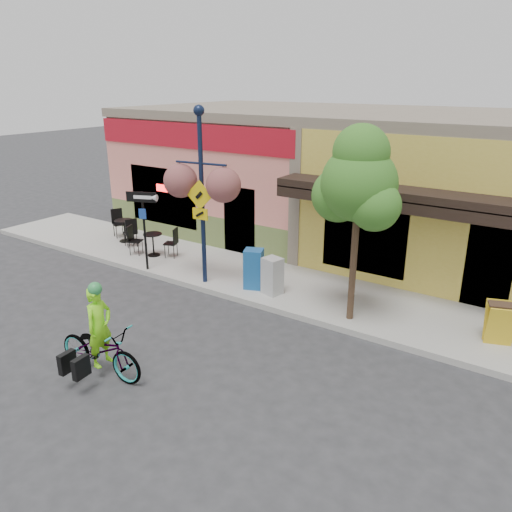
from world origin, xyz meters
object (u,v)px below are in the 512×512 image
at_px(lamp_post, 202,198).
at_px(building, 379,179).
at_px(bicycle, 100,350).
at_px(newspaper_box_grey, 272,276).
at_px(newspaper_box_blue, 254,269).
at_px(cyclist_rider, 101,338).
at_px(street_tree, 356,226).
at_px(one_way_sign, 145,231).

bearing_deg(lamp_post, building, 62.62).
bearing_deg(building, bicycle, -96.36).
bearing_deg(lamp_post, newspaper_box_grey, 2.36).
xyz_separation_m(building, bicycle, (-1.24, -11.17, -1.72)).
relative_size(building, newspaper_box_blue, 16.82).
bearing_deg(cyclist_rider, newspaper_box_grey, -14.43).
bearing_deg(building, newspaper_box_blue, -99.13).
height_order(bicycle, newspaper_box_blue, newspaper_box_blue).
bearing_deg(lamp_post, street_tree, -5.69).
xyz_separation_m(cyclist_rider, street_tree, (3.11, 4.69, 1.62)).
bearing_deg(newspaper_box_blue, bicycle, -114.98).
height_order(bicycle, cyclist_rider, cyclist_rider).
distance_m(bicycle, one_way_sign, 5.41).
relative_size(building, lamp_post, 3.83).
xyz_separation_m(newspaper_box_grey, street_tree, (2.29, -0.20, 1.78)).
relative_size(bicycle, lamp_post, 0.42).
relative_size(newspaper_box_blue, newspaper_box_grey, 1.10).
relative_size(bicycle, one_way_sign, 0.86).
bearing_deg(lamp_post, cyclist_rider, -83.19).
relative_size(lamp_post, newspaper_box_blue, 4.39).
bearing_deg(building, lamp_post, -109.66).
height_order(building, lamp_post, lamp_post).
height_order(lamp_post, one_way_sign, lamp_post).
distance_m(building, newspaper_box_grey, 6.49).
relative_size(cyclist_rider, lamp_post, 0.34).
xyz_separation_m(lamp_post, newspaper_box_grey, (1.99, 0.35, -1.88)).
relative_size(bicycle, cyclist_rider, 1.26).
distance_m(one_way_sign, street_tree, 6.42).
relative_size(building, one_way_sign, 7.76).
xyz_separation_m(building, lamp_post, (-2.37, -6.63, 0.28)).
xyz_separation_m(bicycle, lamp_post, (-1.13, 4.53, 2.00)).
height_order(lamp_post, newspaper_box_grey, lamp_post).
bearing_deg(newspaper_box_grey, cyclist_rider, -86.01).
bearing_deg(newspaper_box_grey, bicycle, -86.58).
relative_size(newspaper_box_grey, street_tree, 0.22).
xyz_separation_m(lamp_post, newspaper_box_blue, (1.37, 0.40, -1.84)).
height_order(bicycle, street_tree, street_tree).
xyz_separation_m(lamp_post, street_tree, (4.29, 0.15, -0.11)).
height_order(building, street_tree, street_tree).
bearing_deg(street_tree, building, 106.47).
height_order(one_way_sign, newspaper_box_blue, one_way_sign).
height_order(cyclist_rider, street_tree, street_tree).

